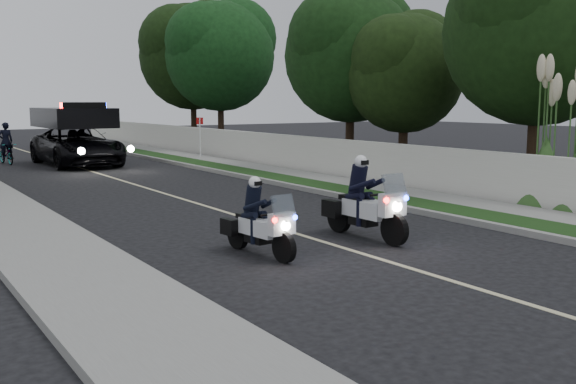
# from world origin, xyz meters

# --- Properties ---
(ground) EXTENTS (120.00, 120.00, 0.00)m
(ground) POSITION_xyz_m (0.00, 0.00, 0.00)
(ground) COLOR black
(ground) RESTS_ON ground
(curb_right) EXTENTS (0.20, 60.00, 0.15)m
(curb_right) POSITION_xyz_m (4.10, 10.00, 0.07)
(curb_right) COLOR gray
(curb_right) RESTS_ON ground
(grass_verge) EXTENTS (1.20, 60.00, 0.16)m
(grass_verge) POSITION_xyz_m (4.80, 10.00, 0.08)
(grass_verge) COLOR #193814
(grass_verge) RESTS_ON ground
(sidewalk_right) EXTENTS (1.40, 60.00, 0.16)m
(sidewalk_right) POSITION_xyz_m (6.10, 10.00, 0.08)
(sidewalk_right) COLOR gray
(sidewalk_right) RESTS_ON ground
(property_wall) EXTENTS (0.22, 60.00, 1.50)m
(property_wall) POSITION_xyz_m (7.10, 10.00, 0.75)
(property_wall) COLOR beige
(property_wall) RESTS_ON ground
(curb_left) EXTENTS (0.20, 60.00, 0.15)m
(curb_left) POSITION_xyz_m (-4.10, 10.00, 0.07)
(curb_left) COLOR gray
(curb_left) RESTS_ON ground
(lane_marking) EXTENTS (0.12, 50.00, 0.01)m
(lane_marking) POSITION_xyz_m (0.00, 10.00, 0.00)
(lane_marking) COLOR #BFB78C
(lane_marking) RESTS_ON ground
(police_moto_left) EXTENTS (0.81, 1.85, 1.52)m
(police_moto_left) POSITION_xyz_m (-1.73, -0.21, 0.00)
(police_moto_left) COLOR silver
(police_moto_left) RESTS_ON ground
(police_moto_right) EXTENTS (0.83, 2.14, 1.80)m
(police_moto_right) POSITION_xyz_m (0.95, -0.12, 0.00)
(police_moto_right) COLOR silver
(police_moto_right) RESTS_ON ground
(police_suv) EXTENTS (3.06, 6.37, 3.06)m
(police_suv) POSITION_xyz_m (0.25, 19.34, 0.00)
(police_suv) COLOR black
(police_suv) RESTS_ON ground
(bicycle) EXTENTS (0.84, 1.87, 0.95)m
(bicycle) POSITION_xyz_m (-2.36, 21.73, 0.00)
(bicycle) COLOR black
(bicycle) RESTS_ON ground
(cyclist) EXTENTS (0.64, 0.44, 1.74)m
(cyclist) POSITION_xyz_m (-2.36, 21.73, 0.00)
(cyclist) COLOR black
(cyclist) RESTS_ON ground
(sign_post) EXTENTS (0.45, 0.45, 2.18)m
(sign_post) POSITION_xyz_m (6.00, 18.52, 0.00)
(sign_post) COLOR red
(sign_post) RESTS_ON ground
(pampas_mid) EXTENTS (1.69, 1.69, 4.17)m
(pampas_mid) POSITION_xyz_m (7.60, -0.77, 0.00)
(pampas_mid) COLOR beige
(pampas_mid) RESTS_ON ground
(pampas_far) EXTENTS (2.00, 2.00, 4.46)m
(pampas_far) POSITION_xyz_m (7.60, 0.24, 0.00)
(pampas_far) COLOR beige
(pampas_far) RESTS_ON ground
(tree_right_a) EXTENTS (6.12, 6.12, 9.88)m
(tree_right_a) POSITION_xyz_m (9.93, 2.38, 0.00)
(tree_right_a) COLOR #173410
(tree_right_a) RESTS_ON ground
(tree_right_b) EXTENTS (7.20, 7.20, 9.27)m
(tree_right_b) POSITION_xyz_m (9.45, 11.09, 0.00)
(tree_right_b) COLOR #163712
(tree_right_b) RESTS_ON ground
(tree_right_c) EXTENTS (5.12, 5.12, 7.71)m
(tree_right_c) POSITION_xyz_m (9.95, 8.35, 0.00)
(tree_right_c) COLOR #1B320F
(tree_right_c) RESTS_ON ground
(tree_right_d) EXTENTS (6.62, 6.62, 10.63)m
(tree_right_d) POSITION_xyz_m (9.97, 23.96, 0.00)
(tree_right_d) COLOR #164318
(tree_right_d) RESTS_ON ground
(tree_right_e) EXTENTS (8.33, 8.33, 10.85)m
(tree_right_e) POSITION_xyz_m (9.59, 26.88, 0.00)
(tree_right_e) COLOR black
(tree_right_e) RESTS_ON ground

